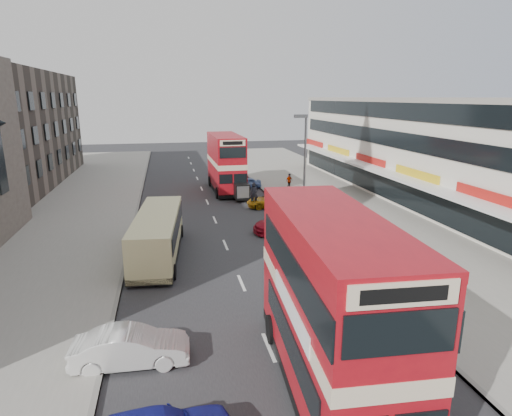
{
  "coord_description": "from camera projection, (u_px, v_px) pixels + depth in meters",
  "views": [
    {
      "loc": [
        -3.5,
        -12.13,
        9.35
      ],
      "look_at": [
        0.51,
        6.79,
        4.31
      ],
      "focal_mm": 29.96,
      "sensor_mm": 36.0,
      "label": 1
    }
  ],
  "objects": [
    {
      "name": "pedestrian_far",
      "position": [
        289.0,
        181.0,
        44.11
      ],
      "size": [
        0.98,
        0.78,
        1.55
      ],
      "primitive_type": "imported",
      "rotation": [
        0.0,
        0.0,
        0.51
      ],
      "color": "gray",
      "rests_on": "pavement_right"
    },
    {
      "name": "car_right_a",
      "position": [
        286.0,
        223.0,
        30.26
      ],
      "size": [
        4.91,
        2.29,
        1.39
      ],
      "primitive_type": "imported",
      "rotation": [
        0.0,
        0.0,
        -1.5
      ],
      "color": "#A31023",
      "rests_on": "ground"
    },
    {
      "name": "coach",
      "position": [
        158.0,
        233.0,
        25.47
      ],
      "size": [
        3.23,
        9.49,
        2.47
      ],
      "rotation": [
        0.0,
        0.0,
        -0.1
      ],
      "color": "black",
      "rests_on": "ground"
    },
    {
      "name": "bus_second",
      "position": [
        226.0,
        163.0,
        43.06
      ],
      "size": [
        2.86,
        10.03,
        5.52
      ],
      "rotation": [
        0.0,
        0.0,
        3.15
      ],
      "color": "black",
      "rests_on": "ground"
    },
    {
      "name": "kerb_left",
      "position": [
        134.0,
        224.0,
        32.23
      ],
      "size": [
        0.2,
        90.0,
        0.16
      ],
      "primitive_type": "cube",
      "color": "gray",
      "rests_on": "ground"
    },
    {
      "name": "ground",
      "position": [
        283.0,
        380.0,
        14.54
      ],
      "size": [
        160.0,
        160.0,
        0.0
      ],
      "primitive_type": "plane",
      "color": "#28282B",
      "rests_on": "ground"
    },
    {
      "name": "commercial_row",
      "position": [
        433.0,
        151.0,
        38.18
      ],
      "size": [
        9.9,
        46.2,
        9.3
      ],
      "color": "beige",
      "rests_on": "ground"
    },
    {
      "name": "car_right_b",
      "position": [
        271.0,
        201.0,
        37.18
      ],
      "size": [
        4.23,
        2.04,
        1.16
      ],
      "primitive_type": "imported",
      "rotation": [
        0.0,
        0.0,
        -1.6
      ],
      "color": "orange",
      "rests_on": "ground"
    },
    {
      "name": "car_right_c",
      "position": [
        245.0,
        183.0,
        44.76
      ],
      "size": [
        3.46,
        1.45,
        1.17
      ],
      "primitive_type": "imported",
      "rotation": [
        0.0,
        0.0,
        -1.55
      ],
      "color": "#5D7EBA",
      "rests_on": "ground"
    },
    {
      "name": "car_left_front",
      "position": [
        131.0,
        347.0,
        15.24
      ],
      "size": [
        4.19,
        1.64,
        1.36
      ],
      "primitive_type": "imported",
      "rotation": [
        0.0,
        0.0,
        1.52
      ],
      "color": "silver",
      "rests_on": "ground"
    },
    {
      "name": "road_surface",
      "position": [
        215.0,
        220.0,
        33.47
      ],
      "size": [
        12.0,
        90.0,
        0.01
      ],
      "primitive_type": "cube",
      "color": "#28282B",
      "rests_on": "ground"
    },
    {
      "name": "cyclist",
      "position": [
        254.0,
        200.0,
        36.64
      ],
      "size": [
        0.73,
        1.71,
        2.27
      ],
      "rotation": [
        0.0,
        0.0,
        -0.07
      ],
      "color": "gray",
      "rests_on": "ground"
    },
    {
      "name": "pedestrian_near",
      "position": [
        343.0,
        225.0,
        28.48
      ],
      "size": [
        0.7,
        0.49,
        1.84
      ],
      "primitive_type": "imported",
      "rotation": [
        0.0,
        0.0,
        3.09
      ],
      "color": "gray",
      "rests_on": "pavement_right"
    },
    {
      "name": "street_lamp",
      "position": [
        304.0,
        160.0,
        31.68
      ],
      "size": [
        1.0,
        0.2,
        8.12
      ],
      "color": "slate",
      "rests_on": "ground"
    },
    {
      "name": "pavement_right",
      "position": [
        357.0,
        211.0,
        35.86
      ],
      "size": [
        12.0,
        90.0,
        0.15
      ],
      "primitive_type": "cube",
      "color": "gray",
      "rests_on": "ground"
    },
    {
      "name": "kerb_right",
      "position": [
        290.0,
        215.0,
        34.67
      ],
      "size": [
        0.2,
        90.0,
        0.16
      ],
      "primitive_type": "cube",
      "color": "gray",
      "rests_on": "ground"
    },
    {
      "name": "bus_main",
      "position": [
        331.0,
        305.0,
        13.48
      ],
      "size": [
        3.42,
        10.46,
        5.68
      ],
      "rotation": [
        0.0,
        0.0,
        3.08
      ],
      "color": "black",
      "rests_on": "ground"
    },
    {
      "name": "pavement_left",
      "position": [
        50.0,
        228.0,
        31.05
      ],
      "size": [
        12.0,
        90.0,
        0.15
      ],
      "primitive_type": "cube",
      "color": "gray",
      "rests_on": "ground"
    }
  ]
}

